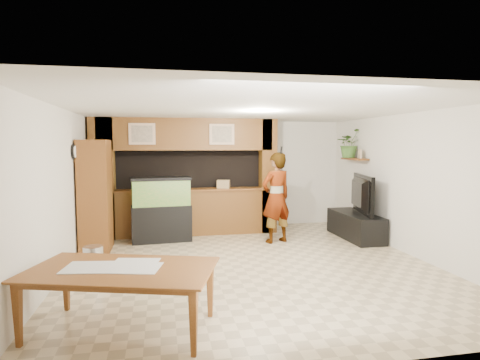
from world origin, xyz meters
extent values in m
plane|color=#C3AE87|center=(0.00, 0.00, 0.00)|extent=(6.50, 6.50, 0.00)
plane|color=white|center=(0.00, 0.00, 2.60)|extent=(6.50, 6.50, 0.00)
plane|color=silver|center=(0.00, 3.25, 1.30)|extent=(6.00, 0.00, 6.00)
plane|color=silver|center=(-3.00, 0.00, 1.30)|extent=(0.00, 6.50, 6.50)
plane|color=silver|center=(3.00, 0.00, 1.30)|extent=(0.00, 6.50, 6.50)
cube|color=brown|center=(-0.90, 2.45, 0.50)|extent=(3.80, 0.35, 1.00)
cube|color=brown|center=(-0.90, 2.45, 1.02)|extent=(3.80, 0.43, 0.04)
cube|color=brown|center=(-0.90, 2.45, 2.25)|extent=(3.80, 0.35, 0.70)
cube|color=brown|center=(-2.70, 2.45, 1.30)|extent=(0.50, 0.35, 2.60)
cube|color=brown|center=(0.95, 2.45, 1.30)|extent=(0.35, 0.35, 2.60)
cube|color=black|center=(-0.90, 3.00, 1.45)|extent=(4.20, 0.45, 0.85)
cube|color=tan|center=(-1.85, 2.26, 2.25)|extent=(0.55, 0.03, 0.45)
cube|color=tan|center=(-1.85, 2.24, 2.25)|extent=(0.43, 0.01, 0.35)
cube|color=tan|center=(-0.15, 2.26, 2.25)|extent=(0.55, 0.03, 0.45)
cube|color=tan|center=(-0.15, 2.24, 2.25)|extent=(0.43, 0.01, 0.35)
cylinder|color=black|center=(-2.97, 1.00, 1.90)|extent=(0.04, 0.25, 0.25)
cylinder|color=white|center=(-2.94, 1.00, 1.90)|extent=(0.01, 0.21, 0.21)
cube|color=brown|center=(2.85, 1.95, 1.70)|extent=(0.25, 0.90, 0.04)
cube|color=brown|center=(-2.70, 1.46, 1.06)|extent=(0.53, 0.86, 2.11)
cylinder|color=#B2B2B7|center=(-2.47, -0.37, 0.26)|extent=(0.29, 0.29, 0.52)
cube|color=black|center=(-1.48, 1.95, 0.38)|extent=(1.22, 0.46, 0.76)
cube|color=#327C31|center=(-1.48, 1.95, 1.03)|extent=(1.17, 0.43, 0.53)
cube|color=black|center=(-1.48, 1.95, 1.32)|extent=(1.22, 0.46, 0.06)
cube|color=black|center=(2.65, 1.45, 0.27)|extent=(0.60, 1.64, 0.55)
imported|color=black|center=(2.65, 1.45, 0.96)|extent=(0.52, 1.45, 0.83)
cube|color=tan|center=(2.85, 1.71, 1.82)|extent=(0.05, 0.15, 0.20)
imported|color=#3A6327|center=(2.82, 2.18, 2.05)|extent=(0.75, 0.71, 0.66)
imported|color=#A27959|center=(0.85, 1.42, 0.93)|extent=(0.79, 0.66, 1.87)
cylinder|color=black|center=(0.90, 1.26, 1.91)|extent=(0.04, 0.10, 0.16)
imported|color=brown|center=(-1.92, -2.14, 0.35)|extent=(2.21, 1.63, 0.69)
cube|color=silver|center=(-2.20, -2.02, 0.70)|extent=(0.67, 0.53, 0.01)
cube|color=silver|center=(-1.78, -2.13, 0.70)|extent=(0.65, 0.53, 0.01)
cube|color=silver|center=(-1.77, -1.94, 0.70)|extent=(0.56, 0.46, 0.01)
cube|color=#9F7F56|center=(-0.09, 2.45, 1.13)|extent=(0.32, 0.26, 0.19)
camera|label=1|loc=(-1.46, -6.48, 2.02)|focal=30.00mm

